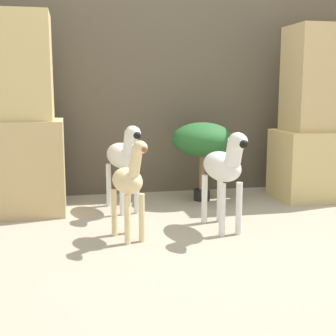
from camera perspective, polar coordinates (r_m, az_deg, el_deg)
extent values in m
plane|color=#9E937F|center=(2.59, 5.35, -9.12)|extent=(14.00, 14.00, 0.00)
cube|color=brown|center=(3.79, -0.56, 13.71)|extent=(6.40, 0.08, 2.20)
cube|color=tan|center=(3.30, -19.73, 0.04)|extent=(0.83, 0.44, 0.63)
cube|color=#D1B775|center=(3.80, 19.02, 0.46)|extent=(0.83, 0.44, 0.52)
cube|color=tan|center=(3.76, 19.57, 10.20)|extent=(0.70, 0.37, 0.77)
cylinder|color=silver|center=(2.72, 8.63, -4.91)|extent=(0.04, 0.04, 0.31)
cylinder|color=silver|center=(2.68, 6.63, -5.09)|extent=(0.04, 0.04, 0.31)
cylinder|color=silver|center=(2.96, 6.33, -3.65)|extent=(0.04, 0.04, 0.31)
cylinder|color=silver|center=(2.93, 4.47, -3.80)|extent=(0.04, 0.04, 0.31)
ellipsoid|color=silver|center=(2.78, 6.56, 0.20)|extent=(0.21, 0.41, 0.17)
cylinder|color=silver|center=(2.61, 8.07, 1.90)|extent=(0.10, 0.14, 0.17)
ellipsoid|color=silver|center=(2.56, 8.54, 3.26)|extent=(0.10, 0.17, 0.10)
sphere|color=black|center=(2.50, 9.21, 2.91)|extent=(0.05, 0.05, 0.05)
cube|color=black|center=(2.61, 8.07, 2.06)|extent=(0.03, 0.07, 0.14)
cylinder|color=silver|center=(3.15, -3.84, -2.82)|extent=(0.04, 0.04, 0.31)
cylinder|color=silver|center=(3.11, -5.60, -2.99)|extent=(0.04, 0.04, 0.31)
cylinder|color=silver|center=(3.40, -5.58, -1.91)|extent=(0.04, 0.04, 0.31)
cylinder|color=silver|center=(3.37, -7.24, -2.06)|extent=(0.04, 0.04, 0.31)
ellipsoid|color=silver|center=(3.22, -5.66, 1.52)|extent=(0.26, 0.42, 0.17)
cylinder|color=silver|center=(3.05, -4.60, 3.07)|extent=(0.12, 0.15, 0.17)
ellipsoid|color=silver|center=(3.00, -4.29, 4.26)|extent=(0.12, 0.18, 0.10)
sphere|color=black|center=(2.94, -3.80, 4.00)|extent=(0.05, 0.05, 0.05)
cube|color=black|center=(3.05, -4.60, 3.21)|extent=(0.04, 0.08, 0.14)
cylinder|color=beige|center=(2.57, -3.22, -6.09)|extent=(0.03, 0.03, 0.27)
cylinder|color=beige|center=(2.54, -4.98, -6.34)|extent=(0.03, 0.03, 0.27)
cylinder|color=beige|center=(2.72, -4.88, -5.21)|extent=(0.03, 0.03, 0.27)
cylinder|color=beige|center=(2.69, -6.56, -5.43)|extent=(0.03, 0.03, 0.27)
ellipsoid|color=beige|center=(2.58, -4.99, -1.55)|extent=(0.22, 0.28, 0.14)
cylinder|color=beige|center=(2.47, -3.99, 0.74)|extent=(0.09, 0.13, 0.20)
ellipsoid|color=beige|center=(2.41, -3.40, 2.55)|extent=(0.10, 0.13, 0.07)
sphere|color=brown|center=(2.36, -2.88, 2.29)|extent=(0.03, 0.03, 0.03)
cylinder|color=black|center=(3.54, 4.15, -3.27)|extent=(0.12, 0.12, 0.08)
cylinder|color=brown|center=(3.51, 4.19, -0.58)|extent=(0.04, 0.04, 0.25)
ellipsoid|color=#235B28|center=(3.47, 4.24, 3.51)|extent=(0.45, 0.45, 0.25)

